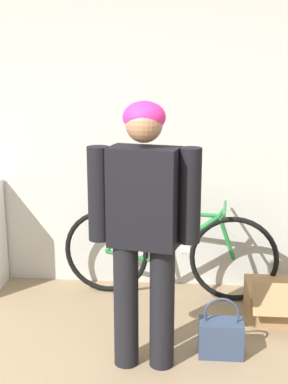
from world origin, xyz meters
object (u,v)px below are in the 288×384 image
handbag (221,336)px  person (144,218)px  cardboard_box (280,301)px  bicycle (169,253)px

handbag → person: bearing=-163.4°
person → handbag: size_ratio=4.11×
handbag → cardboard_box: bearing=51.1°
cardboard_box → handbag: bearing=-128.9°
bicycle → person: bearing=-91.5°
bicycle → handbag: bearing=-61.7°
bicycle → handbag: size_ratio=4.30×
person → cardboard_box: person is taller
cardboard_box → bicycle: bearing=161.8°
person → cardboard_box: 1.52m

